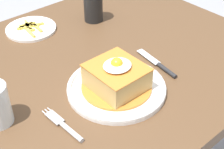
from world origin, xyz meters
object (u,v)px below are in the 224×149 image
knife (161,66)px  soda_can (93,4)px  main_plate (117,87)px  side_plate_fries (31,29)px  fork (66,127)px

knife → soda_can: size_ratio=1.34×
main_plate → soda_can: bearing=60.1°
main_plate → knife: 0.16m
soda_can → side_plate_fries: size_ratio=0.73×
main_plate → soda_can: (0.20, 0.35, 0.05)m
fork → side_plate_fries: size_ratio=0.83×
main_plate → knife: main_plate is taller
fork → side_plate_fries: side_plate_fries is taller
main_plate → knife: (0.16, -0.01, -0.00)m
fork → knife: (0.35, 0.02, 0.00)m
main_plate → fork: 0.19m
fork → knife: size_ratio=0.85×
main_plate → soda_can: 0.40m
fork → soda_can: soda_can is taller
knife → soda_can: (0.04, 0.36, 0.06)m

